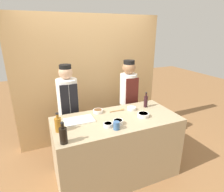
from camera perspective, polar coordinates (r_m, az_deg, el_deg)
name	(u,v)px	position (r m, az deg, el deg)	size (l,w,h in m)	color
ground_plane	(116,173)	(3.19, 1.28, -22.38)	(14.00, 14.00, 0.00)	olive
cabinet_wall	(90,81)	(3.66, -6.65, 4.67)	(2.78, 0.18, 2.40)	tan
counter	(116,147)	(2.89, 1.36, -15.33)	(1.77, 0.84, 0.95)	tan
sauce_bowl_white	(132,108)	(2.93, 5.99, -3.73)	(0.14, 0.14, 0.04)	white
sauce_bowl_yellow	(118,122)	(2.48, 1.84, -7.91)	(0.13, 0.13, 0.06)	white
sauce_bowl_brown	(98,111)	(2.82, -4.30, -4.56)	(0.15, 0.15, 0.05)	white
sauce_bowl_red	(143,115)	(2.72, 9.50, -5.66)	(0.17, 0.17, 0.05)	white
sauce_bowl_orange	(108,125)	(2.43, -1.20, -8.72)	(0.12, 0.12, 0.05)	white
cutting_board	(79,120)	(2.61, -9.98, -7.32)	(0.40, 0.24, 0.02)	white
bottle_wine	(146,101)	(3.04, 10.25, -1.59)	(0.06, 0.06, 0.25)	black
bottle_amber	(58,124)	(2.38, -16.08, -8.28)	(0.08, 0.08, 0.25)	#9E661E
bottle_soy	(63,135)	(2.13, -14.62, -11.46)	(0.09, 0.09, 0.25)	black
cup_blue	(116,126)	(2.35, 1.35, -8.98)	(0.08, 0.08, 0.10)	#386093
wooden_spoon	(119,110)	(2.88, 2.12, -4.32)	(0.24, 0.04, 0.02)	#B2844C
chef_left	(69,110)	(3.13, -13.05, -4.16)	(0.33, 0.33, 1.64)	#28282D
chef_right	(128,100)	(3.45, 4.90, -1.09)	(0.30, 0.30, 1.64)	#28282D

